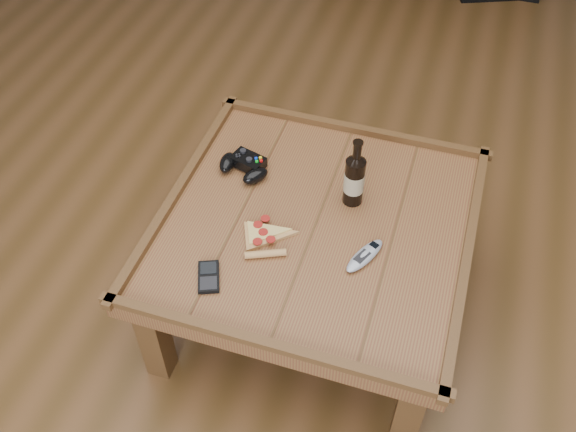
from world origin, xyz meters
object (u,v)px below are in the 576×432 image
(coffee_table, at_px, (316,234))
(smartphone, at_px, (209,277))
(game_controller, at_px, (244,166))
(remote_control, at_px, (365,256))
(pizza_slice, at_px, (264,237))
(beer_bottle, at_px, (354,178))

(coffee_table, height_order, smartphone, coffee_table)
(game_controller, xyz_separation_m, remote_control, (0.49, -0.25, -0.01))
(smartphone, bearing_deg, remote_control, 4.47)
(game_controller, distance_m, smartphone, 0.48)
(remote_control, bearing_deg, coffee_table, 176.54)
(pizza_slice, distance_m, smartphone, 0.23)
(coffee_table, distance_m, beer_bottle, 0.23)
(pizza_slice, xyz_separation_m, remote_control, (0.32, 0.02, 0.00))
(coffee_table, relative_size, pizza_slice, 3.83)
(smartphone, bearing_deg, coffee_table, 29.62)
(beer_bottle, relative_size, smartphone, 1.97)
(game_controller, bearing_deg, remote_control, -11.44)
(coffee_table, height_order, beer_bottle, beer_bottle)
(coffee_table, bearing_deg, beer_bottle, 56.53)
(beer_bottle, height_order, remote_control, beer_bottle)
(smartphone, distance_m, remote_control, 0.48)
(pizza_slice, relative_size, remote_control, 1.54)
(beer_bottle, xyz_separation_m, pizza_slice, (-0.23, -0.25, -0.10))
(remote_control, bearing_deg, smartphone, -128.39)
(beer_bottle, bearing_deg, game_controller, 176.59)
(beer_bottle, distance_m, pizza_slice, 0.35)
(pizza_slice, bearing_deg, remote_control, -20.47)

